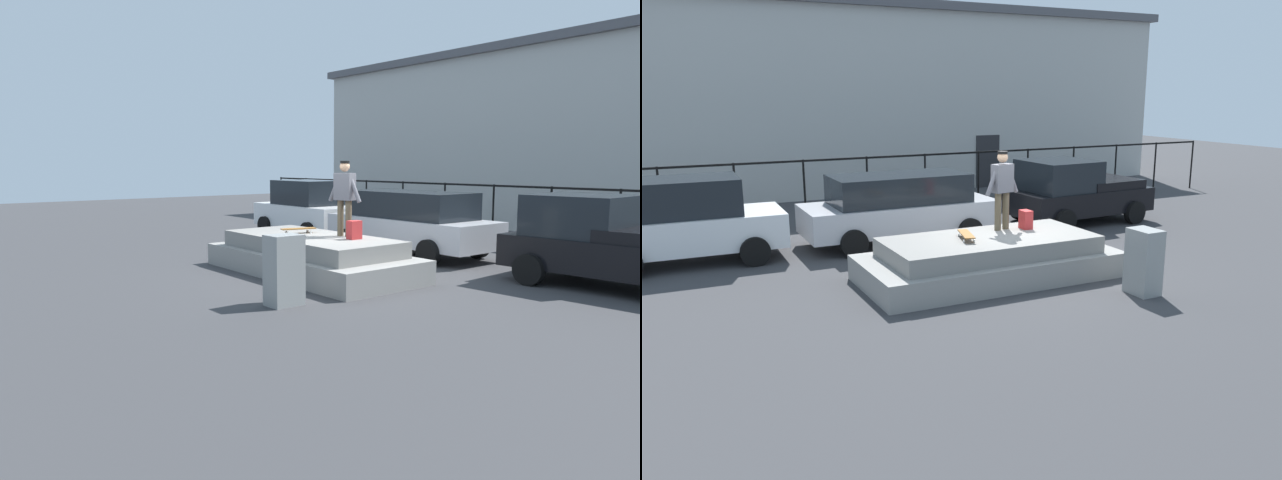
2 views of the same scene
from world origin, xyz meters
The scene contains 10 objects.
ground_plane centered at (0.00, 0.00, 0.00)m, with size 60.00×60.00×0.00m, color #38383A.
concrete_ledge centered at (-0.68, -0.22, 0.39)m, with size 5.17×2.39×0.85m.
skateboarder centered at (-0.12, 0.27, 1.80)m, with size 0.88×0.32×1.64m.
skateboard centered at (-1.19, -0.19, 0.95)m, with size 0.40×0.83×0.12m.
backpack centered at (0.38, 0.11, 1.05)m, with size 0.28×0.20×0.39m, color red.
car_white_sedan_near centered at (-6.01, 3.73, 0.93)m, with size 4.04×2.08×1.87m.
car_silver_hatchback_mid centered at (-1.17, 3.50, 0.90)m, with size 4.76×2.12×1.70m.
car_black_pickup_far centered at (4.11, 3.52, 0.90)m, with size 4.16×2.44×1.81m.
utility_box centered at (1.39, -2.39, 0.62)m, with size 0.44×0.60×1.23m, color gray.
fence_row centered at (0.00, 6.77, 1.24)m, with size 24.06×0.06×1.82m.
Camera 1 is at (9.65, -8.12, 2.46)m, focal length 33.26 mm.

